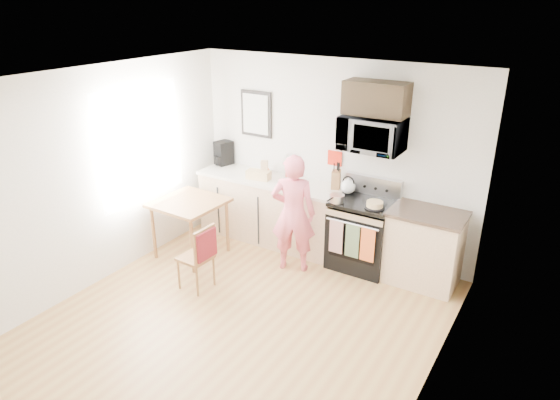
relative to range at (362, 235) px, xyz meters
The scene contains 28 objects.
floor 2.12m from the range, 107.69° to the right, with size 4.60×4.60×0.00m, color #A4703F.
back_wall 1.12m from the range, 152.75° to the left, with size 4.00×0.04×2.60m, color white.
front_wall 4.41m from the range, 98.38° to the right, with size 4.00×0.04×2.60m, color white.
left_wall 3.40m from the range, 143.09° to the right, with size 0.04×4.60×2.60m, color white.
right_wall 2.55m from the range, 55.26° to the right, with size 0.04×4.60×2.60m, color white.
ceiling 3.00m from the range, 107.69° to the right, with size 4.00×4.60×0.04m, color silver.
window 3.06m from the range, 155.62° to the right, with size 0.06×1.40×1.50m.
cabinet_left 1.43m from the range, behind, with size 2.10×0.60×0.90m, color tan.
countertop_left 1.51m from the range, behind, with size 2.14×0.64×0.04m, color beige.
cabinet_right 0.80m from the range, ahead, with size 0.84×0.60×0.90m, color tan.
countertop_right 0.93m from the range, ahead, with size 0.88×0.64×0.04m, color black.
range is the anchor object (origin of this frame).
microwave 1.33m from the range, 90.06° to the left, with size 0.76×0.51×0.42m, color silver.
upper_cabinet 1.75m from the range, 90.04° to the left, with size 0.76×0.35×0.40m, color black.
wall_art 2.27m from the range, behind, with size 0.50×0.04×0.65m.
wall_trivet 1.09m from the range, 151.92° to the left, with size 0.20×0.02×0.20m, color red.
person 0.96m from the range, 144.18° to the right, with size 0.56×0.37×1.55m, color #E43E5A.
dining_table 2.30m from the range, 155.88° to the right, with size 0.84×0.84×0.79m.
chair 2.07m from the range, 131.61° to the right, with size 0.40×0.36×0.83m.
knife_block 0.80m from the range, 161.29° to the left, with size 0.11×0.15×0.24m, color brown.
utensil_crock 1.42m from the range, 168.85° to the left, with size 0.11×0.11×0.34m.
fruit_bowl 1.70m from the range, behind, with size 0.26×0.26×0.09m.
milk_carton 1.64m from the range, behind, with size 0.09×0.09×0.24m, color tan.
coffee_maker 2.47m from the range, behind, with size 0.26×0.32×0.35m.
bread_bag 1.65m from the range, behind, with size 0.33×0.15×0.12m, color tan.
cake 0.58m from the range, 37.74° to the right, with size 0.24×0.24×0.08m.
kettle 0.66m from the range, 158.26° to the left, with size 0.19×0.19×0.24m.
pot 0.65m from the range, 141.21° to the right, with size 0.19×0.32×0.09m.
Camera 1 is at (2.76, -3.50, 3.31)m, focal length 32.00 mm.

